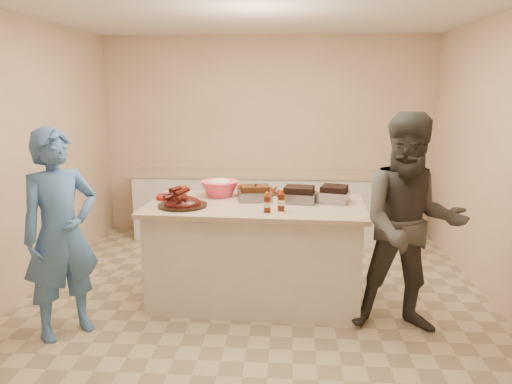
# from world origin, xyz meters

# --- Properties ---
(room) EXTENTS (4.50, 5.00, 2.70)m
(room) POSITION_xyz_m (0.00, 0.00, 0.00)
(room) COLOR beige
(room) RESTS_ON ground
(back_counter) EXTENTS (3.60, 0.64, 0.90)m
(back_counter) POSITION_xyz_m (0.00, 2.20, 0.45)
(back_counter) COLOR silver
(back_counter) RESTS_ON ground
(island) EXTENTS (2.06, 1.14, 0.95)m
(island) POSITION_xyz_m (0.00, 0.14, 0.00)
(island) COLOR silver
(island) RESTS_ON ground
(rib_platter) EXTENTS (0.50, 0.50, 0.18)m
(rib_platter) POSITION_xyz_m (-0.65, -0.03, 0.95)
(rib_platter) COLOR #430E09
(rib_platter) RESTS_ON island
(pulled_pork_tray) EXTENTS (0.35, 0.29, 0.09)m
(pulled_pork_tray) POSITION_xyz_m (-0.01, 0.26, 0.95)
(pulled_pork_tray) COLOR #47230F
(pulled_pork_tray) RESTS_ON island
(brisket_tray) EXTENTS (0.35, 0.31, 0.09)m
(brisket_tray) POSITION_xyz_m (0.41, 0.22, 0.95)
(brisket_tray) COLOR black
(brisket_tray) RESTS_ON island
(roasting_pan) EXTENTS (0.33, 0.33, 0.11)m
(roasting_pan) POSITION_xyz_m (0.74, 0.25, 0.95)
(roasting_pan) COLOR gray
(roasting_pan) RESTS_ON island
(coleslaw_bowl) EXTENTS (0.39, 0.39, 0.26)m
(coleslaw_bowl) POSITION_xyz_m (-0.38, 0.44, 0.95)
(coleslaw_bowl) COLOR #F0415F
(coleslaw_bowl) RESTS_ON island
(sausage_plate) EXTENTS (0.37, 0.37, 0.05)m
(sausage_plate) POSITION_xyz_m (0.19, 0.47, 0.95)
(sausage_plate) COLOR silver
(sausage_plate) RESTS_ON island
(mac_cheese_dish) EXTENTS (0.31, 0.25, 0.07)m
(mac_cheese_dish) POSITION_xyz_m (0.62, 0.35, 0.95)
(mac_cheese_dish) COLOR orange
(mac_cheese_dish) RESTS_ON island
(bbq_bottle_a) EXTENTS (0.06, 0.06, 0.18)m
(bbq_bottle_a) POSITION_xyz_m (0.13, -0.18, 0.95)
(bbq_bottle_a) COLOR #45170A
(bbq_bottle_a) RESTS_ON island
(bbq_bottle_b) EXTENTS (0.07, 0.07, 0.19)m
(bbq_bottle_b) POSITION_xyz_m (0.25, -0.12, 0.95)
(bbq_bottle_b) COLOR #45170A
(bbq_bottle_b) RESTS_ON island
(mustard_bottle) EXTENTS (0.05, 0.05, 0.13)m
(mustard_bottle) POSITION_xyz_m (-0.07, 0.32, 0.95)
(mustard_bottle) COLOR #F4D301
(mustard_bottle) RESTS_ON island
(sauce_bowl) EXTENTS (0.12, 0.04, 0.12)m
(sauce_bowl) POSITION_xyz_m (0.03, 0.40, 0.95)
(sauce_bowl) COLOR silver
(sauce_bowl) RESTS_ON island
(plate_stack_large) EXTENTS (0.29, 0.29, 0.03)m
(plate_stack_large) POSITION_xyz_m (-0.84, 0.29, 0.95)
(plate_stack_large) COLOR maroon
(plate_stack_large) RESTS_ON island
(plate_stack_small) EXTENTS (0.17, 0.17, 0.02)m
(plate_stack_small) POSITION_xyz_m (-0.76, 0.07, 0.95)
(plate_stack_small) COLOR maroon
(plate_stack_small) RESTS_ON island
(plastic_cup) EXTENTS (0.09, 0.09, 0.09)m
(plastic_cup) POSITION_xyz_m (-0.76, 0.49, 0.95)
(plastic_cup) COLOR #A0530D
(plastic_cup) RESTS_ON island
(basket_stack) EXTENTS (0.22, 0.17, 0.10)m
(basket_stack) POSITION_xyz_m (-0.10, 0.47, 0.95)
(basket_stack) COLOR maroon
(basket_stack) RESTS_ON island
(guest_blue) EXTENTS (1.68, 1.64, 0.41)m
(guest_blue) POSITION_xyz_m (-1.52, -0.64, 0.00)
(guest_blue) COLOR #426FAE
(guest_blue) RESTS_ON ground
(guest_gray) EXTENTS (0.98, 1.87, 0.69)m
(guest_gray) POSITION_xyz_m (1.31, -0.38, 0.00)
(guest_gray) COLOR #45433E
(guest_gray) RESTS_ON ground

